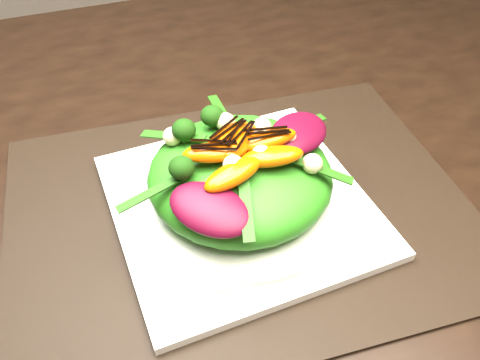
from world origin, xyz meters
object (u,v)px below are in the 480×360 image
object	(u,v)px
placemat	(240,209)
lettuce_mound	(240,175)
plate_base	(240,205)
orange_segment	(232,130)
salad_bowl	(240,196)
dining_table	(252,137)

from	to	relation	value
placemat	lettuce_mound	world-z (taller)	lettuce_mound
plate_base	orange_segment	bearing A→B (deg)	87.21
plate_base	lettuce_mound	xyz separation A→B (m)	(0.00, 0.00, 0.04)
lettuce_mound	orange_segment	world-z (taller)	orange_segment
salad_bowl	orange_segment	world-z (taller)	orange_segment
placemat	lettuce_mound	bearing A→B (deg)	0.00
dining_table	orange_segment	xyz separation A→B (m)	(-0.07, -0.12, 0.11)
placemat	lettuce_mound	size ratio (longest dim) A/B	2.60
placemat	salad_bowl	xyz separation A→B (m)	(0.00, 0.00, 0.02)
dining_table	placemat	distance (m)	0.16
plate_base	salad_bowl	xyz separation A→B (m)	(0.00, 0.00, 0.01)
dining_table	salad_bowl	world-z (taller)	dining_table
lettuce_mound	orange_segment	size ratio (longest dim) A/B	3.12
placemat	orange_segment	distance (m)	0.10
salad_bowl	orange_segment	size ratio (longest dim) A/B	3.86
dining_table	lettuce_mound	xyz separation A→B (m)	(-0.07, -0.14, 0.07)
salad_bowl	plate_base	bearing A→B (deg)	180.00
dining_table	lettuce_mound	bearing A→B (deg)	-116.21
plate_base	orange_segment	world-z (taller)	orange_segment
orange_segment	plate_base	bearing A→B (deg)	-92.79
plate_base	salad_bowl	size ratio (longest dim) A/B	1.12
placemat	plate_base	size ratio (longest dim) A/B	1.88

